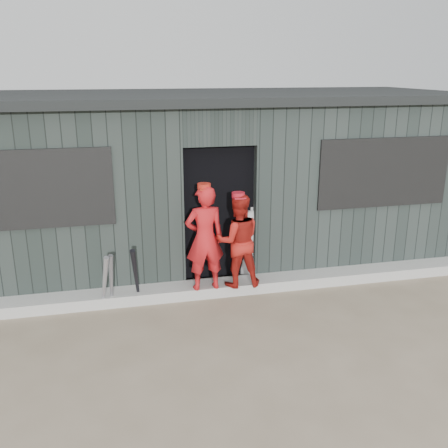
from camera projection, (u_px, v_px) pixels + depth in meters
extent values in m
plane|color=#766651|center=(262.00, 364.00, 5.25)|extent=(80.00, 80.00, 0.00)
cube|color=#9D9D98|center=(224.00, 287.00, 6.92)|extent=(8.00, 0.36, 0.15)
cone|color=#9898A0|center=(105.00, 283.00, 6.31)|extent=(0.19, 0.32, 0.78)
cone|color=gray|center=(111.00, 281.00, 6.40)|extent=(0.11, 0.20, 0.75)
cone|color=black|center=(136.00, 276.00, 6.43)|extent=(0.14, 0.38, 0.84)
imported|color=red|center=(205.00, 238.00, 6.51)|extent=(0.54, 0.38, 1.41)
imported|color=#A01A13|center=(238.00, 241.00, 6.63)|extent=(0.64, 0.51, 1.27)
imported|color=beige|center=(251.00, 243.00, 7.27)|extent=(0.62, 0.52, 1.08)
cube|color=black|center=(201.00, 182.00, 8.15)|extent=(7.60, 2.70, 2.20)
cube|color=#282F2C|center=(47.00, 210.00, 6.36)|extent=(3.50, 0.20, 2.50)
cube|color=#2A3230|center=(369.00, 192.00, 7.31)|extent=(3.50, 0.20, 2.50)
cube|color=#262E2B|center=(219.00, 126.00, 6.53)|extent=(1.00, 0.20, 0.50)
cube|color=#242B29|center=(415.00, 169.00, 8.96)|extent=(0.20, 3.00, 2.50)
cube|color=#2A322F|center=(188.00, 164.00, 9.44)|extent=(8.00, 0.20, 2.50)
cube|color=black|center=(200.00, 96.00, 7.74)|extent=(8.30, 3.30, 0.12)
cube|color=black|center=(31.00, 190.00, 6.13)|extent=(2.00, 0.04, 1.00)
cube|color=black|center=(384.00, 173.00, 7.14)|extent=(2.00, 0.04, 1.00)
cube|color=black|center=(188.00, 185.00, 7.28)|extent=(0.23, 0.23, 0.88)
cube|color=black|center=(214.00, 187.00, 7.36)|extent=(0.20, 0.17, 0.79)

